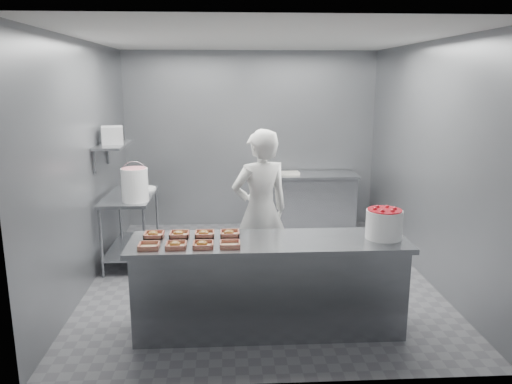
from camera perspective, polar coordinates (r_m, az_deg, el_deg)
floor at (r=6.24m, az=0.41°, el=-9.45°), size 4.50×4.50×0.00m
ceiling at (r=5.79m, az=0.46°, el=17.11°), size 4.50×4.50×0.00m
wall_back at (r=8.08m, az=-0.60°, el=5.96°), size 4.00×0.04×2.80m
wall_left at (r=6.07m, az=-18.80°, el=2.97°), size 0.04×4.50×2.80m
wall_right at (r=6.31m, az=18.90°, el=3.32°), size 0.04×4.50×2.80m
service_counter at (r=4.83m, az=1.46°, el=-10.54°), size 2.60×0.70×0.90m
prep_table at (r=6.73m, az=-14.10°, el=-2.85°), size 0.60×1.20×0.90m
back_counter at (r=8.00m, az=5.98°, el=-1.08°), size 1.50×0.60×0.90m
wall_shelf at (r=6.58m, az=-16.01°, el=5.20°), size 0.35×0.90×0.03m
tray_0 at (r=4.55m, az=-12.14°, el=-6.01°), size 0.19×0.18×0.04m
tray_1 at (r=4.52m, az=-9.16°, el=-5.98°), size 0.19×0.18×0.06m
tray_2 at (r=4.50m, az=-6.10°, el=-5.97°), size 0.19×0.18×0.06m
tray_3 at (r=4.50m, az=-2.99°, el=-5.97°), size 0.19×0.18×0.04m
tray_4 at (r=4.85m, az=-11.61°, el=-4.77°), size 0.19×0.18×0.06m
tray_5 at (r=4.82m, az=-8.78°, el=-4.76°), size 0.19×0.18×0.06m
tray_6 at (r=4.80m, az=-5.92°, el=-4.74°), size 0.19×0.18×0.06m
tray_7 at (r=4.80m, az=-3.05°, el=-4.71°), size 0.19×0.18×0.06m
worker at (r=5.58m, az=0.51°, el=-2.19°), size 0.78×0.64×1.84m
strawberry_tub at (r=4.83m, az=14.42°, el=-3.43°), size 0.34×0.34×0.28m
glaze_bucket at (r=6.25m, az=-13.68°, el=0.90°), size 0.34×0.32×0.50m
bucket_lid at (r=6.93m, az=-12.63°, el=0.40°), size 0.39×0.39×0.02m
rag at (r=7.07m, az=-13.33°, el=0.58°), size 0.14×0.12×0.02m
appliance at (r=6.55m, az=-16.10°, el=6.26°), size 0.31×0.34×0.22m
paper_stack at (r=7.86m, az=3.86°, el=2.18°), size 0.30×0.22×0.04m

